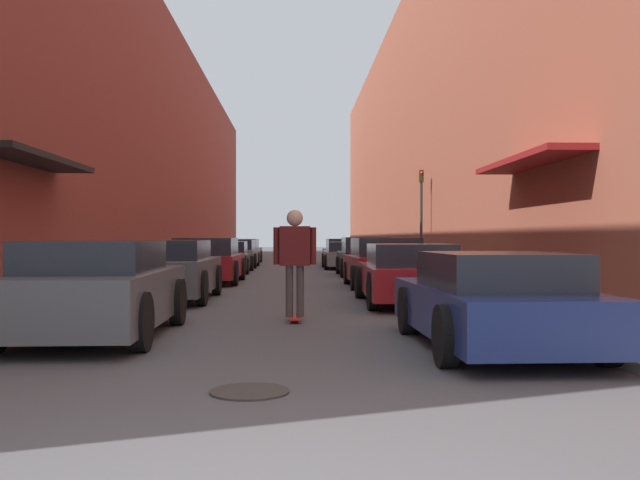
% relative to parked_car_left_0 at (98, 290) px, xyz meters
% --- Properties ---
extents(ground, '(140.25, 140.25, 0.00)m').
position_rel_parked_car_left_0_xyz_m(ground, '(2.47, 18.95, -0.65)').
color(ground, '#515154').
extents(curb_strip_left, '(1.80, 63.75, 0.12)m').
position_rel_parked_car_left_0_xyz_m(curb_strip_left, '(-1.99, 25.33, -0.59)').
color(curb_strip_left, '#A3A099').
rests_on(curb_strip_left, ground).
extents(curb_strip_right, '(1.80, 63.75, 0.12)m').
position_rel_parked_car_left_0_xyz_m(curb_strip_right, '(6.93, 25.33, -0.59)').
color(curb_strip_right, '#A3A099').
rests_on(curb_strip_right, ground).
extents(building_row_left, '(4.90, 63.75, 11.34)m').
position_rel_parked_car_left_0_xyz_m(building_row_left, '(-4.89, 25.33, 5.02)').
color(building_row_left, brown).
rests_on(building_row_left, ground).
extents(building_row_right, '(4.90, 63.75, 12.98)m').
position_rel_parked_car_left_0_xyz_m(building_row_right, '(9.83, 25.33, 5.84)').
color(building_row_right, brown).
rests_on(building_row_right, ground).
extents(parked_car_left_0, '(1.89, 4.21, 1.30)m').
position_rel_parked_car_left_0_xyz_m(parked_car_left_0, '(0.00, 0.00, 0.00)').
color(parked_car_left_0, '#515459').
rests_on(parked_car_left_0, ground).
extents(parked_car_left_1, '(1.98, 4.24, 1.29)m').
position_rel_parked_car_left_0_xyz_m(parked_car_left_1, '(-0.07, 5.64, -0.01)').
color(parked_car_left_1, '#515459').
rests_on(parked_car_left_1, ground).
extents(parked_car_left_2, '(2.01, 4.50, 1.33)m').
position_rel_parked_car_left_0_xyz_m(parked_car_left_2, '(0.06, 11.52, 0.00)').
color(parked_car_left_2, maroon).
rests_on(parked_car_left_2, ground).
extents(parked_car_left_3, '(2.09, 4.60, 1.20)m').
position_rel_parked_car_left_0_xyz_m(parked_car_left_3, '(-0.08, 17.64, -0.07)').
color(parked_car_left_3, black).
rests_on(parked_car_left_3, ground).
extents(parked_car_left_4, '(2.05, 4.15, 1.25)m').
position_rel_parked_car_left_0_xyz_m(parked_car_left_4, '(-0.06, 22.69, -0.04)').
color(parked_car_left_4, gray).
rests_on(parked_car_left_4, ground).
extents(parked_car_left_5, '(1.97, 4.09, 1.27)m').
position_rel_parked_car_left_0_xyz_m(parked_car_left_5, '(-0.13, 27.90, -0.03)').
color(parked_car_left_5, '#232326').
rests_on(parked_car_left_5, ground).
extents(parked_car_right_0, '(1.87, 4.19, 1.17)m').
position_rel_parked_car_left_0_xyz_m(parked_car_right_0, '(5.08, -1.13, -0.07)').
color(parked_car_right_0, navy).
rests_on(parked_car_right_0, ground).
extents(parked_car_right_1, '(1.93, 4.40, 1.22)m').
position_rel_parked_car_left_0_xyz_m(parked_car_right_1, '(4.97, 4.70, -0.04)').
color(parked_car_right_1, maroon).
rests_on(parked_car_right_1, ground).
extents(parked_car_right_2, '(2.03, 4.13, 1.34)m').
position_rel_parked_car_left_0_xyz_m(parked_car_right_2, '(5.10, 9.61, -0.00)').
color(parked_car_right_2, maroon).
rests_on(parked_car_right_2, ground).
extents(parked_car_right_3, '(1.85, 4.20, 1.36)m').
position_rel_parked_car_left_0_xyz_m(parked_car_right_3, '(5.10, 15.34, 0.00)').
color(parked_car_right_3, black).
rests_on(parked_car_right_3, ground).
extents(parked_car_right_4, '(2.02, 4.10, 1.15)m').
position_rel_parked_car_left_0_xyz_m(parked_car_right_4, '(4.87, 21.05, -0.08)').
color(parked_car_right_4, gray).
rests_on(parked_car_right_4, ground).
extents(parked_car_right_5, '(2.00, 4.03, 1.28)m').
position_rel_parked_car_left_0_xyz_m(parked_car_right_5, '(5.08, 25.94, -0.02)').
color(parked_car_right_5, '#232326').
rests_on(parked_car_right_5, ground).
extents(skateboarder, '(0.69, 0.78, 1.80)m').
position_rel_parked_car_left_0_xyz_m(skateboarder, '(2.66, 1.73, 0.46)').
color(skateboarder, '#B2231E').
rests_on(skateboarder, ground).
extents(manhole_cover, '(0.70, 0.70, 0.02)m').
position_rel_parked_car_left_0_xyz_m(manhole_cover, '(2.27, -3.48, -0.64)').
color(manhole_cover, '#332D28').
rests_on(manhole_cover, ground).
extents(traffic_light, '(0.16, 0.22, 3.78)m').
position_rel_parked_car_left_0_xyz_m(traffic_light, '(7.42, 17.05, 1.79)').
color(traffic_light, '#2D2D2D').
rests_on(traffic_light, curb_strip_right).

